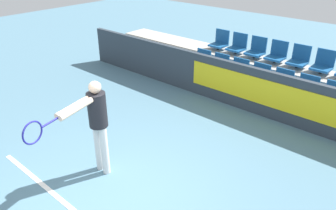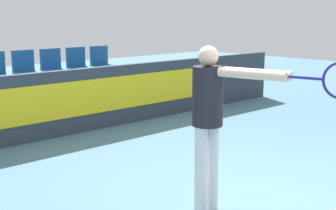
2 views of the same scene
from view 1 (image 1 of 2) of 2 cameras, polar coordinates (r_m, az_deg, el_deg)
The scene contains 18 objects.
ground_plane at distance 5.41m, azimuth -10.59°, elevation -16.52°, with size 30.00×30.00×0.00m, color slate.
barrier_wall at distance 7.92m, azimuth 13.54°, elevation 2.87°, with size 10.85×0.14×1.10m.
bleacher_tier_front at distance 8.52m, azimuth 14.82°, elevation 1.81°, with size 10.45×0.90×0.39m.
bleacher_tier_middle at distance 9.21m, azimuth 17.55°, elevation 4.67°, with size 10.45×0.90×0.78m.
stadium_chair_0 at distance 9.28m, azimuth 5.82°, elevation 7.47°, with size 0.45×0.44×0.56m.
stadium_chair_1 at distance 8.98m, azimuth 8.88°, elevation 6.60°, with size 0.45×0.44×0.56m.
stadium_chair_2 at distance 8.71m, azimuth 12.12°, elevation 5.66°, with size 0.45×0.44×0.56m.
stadium_chair_3 at distance 8.46m, azimuth 15.55°, elevation 4.64°, with size 0.45×0.44×0.56m.
stadium_chair_4 at distance 8.26m, azimuth 19.16°, elevation 3.54°, with size 0.45×0.44×0.56m.
stadium_chair_5 at distance 8.09m, azimuth 22.92°, elevation 2.38°, with size 0.45×0.44×0.56m.
stadium_chair_6 at distance 7.96m, azimuth 26.82°, elevation 1.17°, with size 0.45×0.44×0.56m.
stadium_chair_7 at distance 9.88m, azimuth 9.02°, elevation 10.84°, with size 0.45×0.44×0.56m.
stadium_chair_8 at distance 9.60m, azimuth 12.00°, elevation 10.11°, with size 0.45×0.44×0.56m.
stadium_chair_9 at distance 9.34m, azimuth 15.14°, elevation 9.31°, with size 0.45×0.44×0.56m.
stadium_chair_10 at distance 9.12m, azimuth 18.42°, elevation 8.43°, with size 0.45×0.44×0.56m.
stadium_chair_11 at distance 8.93m, azimuth 21.84°, elevation 7.49°, with size 0.45×0.44×0.56m.
stadium_chair_12 at distance 8.77m, azimuth 25.39°, elevation 6.47°, with size 0.45×0.44×0.56m.
tennis_player at distance 5.44m, azimuth -12.58°, elevation -2.60°, with size 0.49×1.54×1.71m.
Camera 1 is at (3.24, -2.28, 3.68)m, focal length 35.00 mm.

